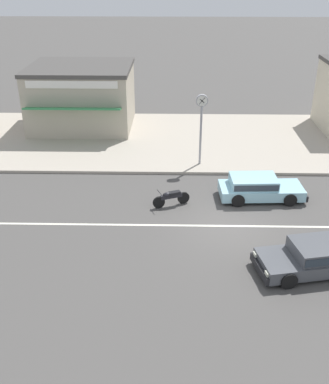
# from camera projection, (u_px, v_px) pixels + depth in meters

# --- Properties ---
(ground_plane) EXTENTS (160.00, 160.00, 0.00)m
(ground_plane) POSITION_uv_depth(u_px,v_px,m) (230.00, 226.00, 18.91)
(ground_plane) COLOR #4C4947
(lane_centre_stripe) EXTENTS (50.40, 0.14, 0.01)m
(lane_centre_stripe) POSITION_uv_depth(u_px,v_px,m) (230.00, 226.00, 18.91)
(lane_centre_stripe) COLOR silver
(lane_centre_stripe) RESTS_ON ground
(kerb_strip) EXTENTS (68.00, 10.00, 0.15)m
(kerb_strip) POSITION_uv_depth(u_px,v_px,m) (213.00, 140.00, 27.82)
(kerb_strip) COLOR #ADA393
(kerb_strip) RESTS_ON ground
(hatchback_dark_grey_0) EXTENTS (4.00, 2.33, 1.10)m
(hatchback_dark_grey_0) POSITION_uv_depth(u_px,v_px,m) (314.00, 256.00, 15.97)
(hatchback_dark_grey_0) COLOR #47494F
(hatchback_dark_grey_0) RESTS_ON ground
(hatchback_pale_blue_1) EXTENTS (4.01, 1.85, 1.10)m
(hatchback_pale_blue_1) POSITION_uv_depth(u_px,v_px,m) (258.00, 187.00, 20.85)
(hatchback_pale_blue_1) COLOR #93C6D6
(hatchback_pale_blue_1) RESTS_ON ground
(motorcycle_0) EXTENTS (1.67, 0.86, 0.80)m
(motorcycle_0) POSITION_uv_depth(u_px,v_px,m) (171.00, 197.00, 20.30)
(motorcycle_0) COLOR black
(motorcycle_0) RESTS_ON ground
(street_clock) EXTENTS (0.61, 0.22, 3.80)m
(street_clock) POSITION_uv_depth(u_px,v_px,m) (201.00, 114.00, 23.08)
(street_clock) COLOR #9E9EA3
(street_clock) RESTS_ON kerb_strip
(shopfront_mid_block) EXTENTS (6.48, 6.35, 3.93)m
(shopfront_mid_block) POSITION_uv_depth(u_px,v_px,m) (82.00, 96.00, 29.19)
(shopfront_mid_block) COLOR #B2A893
(shopfront_mid_block) RESTS_ON kerb_strip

